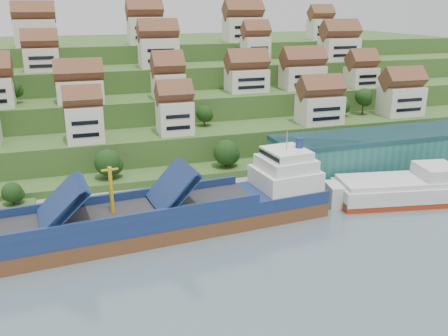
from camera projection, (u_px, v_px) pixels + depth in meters
name	position (u px, v px, depth m)	size (l,w,h in m)	color
ground	(214.00, 227.00, 104.22)	(300.00, 300.00, 0.00)	slate
quay	(274.00, 188.00, 123.30)	(180.00, 14.00, 2.20)	gray
hillside	(137.00, 95.00, 194.39)	(260.00, 128.00, 31.00)	#2D4C1E
hillside_village	(157.00, 72.00, 152.04)	(157.89, 61.24, 29.20)	silver
hillside_trees	(156.00, 110.00, 137.81)	(140.32, 62.27, 32.07)	#1C3E14
warehouse	(382.00, 151.00, 132.61)	(60.00, 15.00, 10.00)	#25665E
flagpole	(276.00, 173.00, 116.42)	(1.28, 0.16, 8.00)	gray
cargo_ship	(147.00, 220.00, 99.59)	(83.41, 20.14, 18.38)	brown
second_ship	(406.00, 190.00, 117.38)	(33.43, 17.12, 9.24)	maroon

